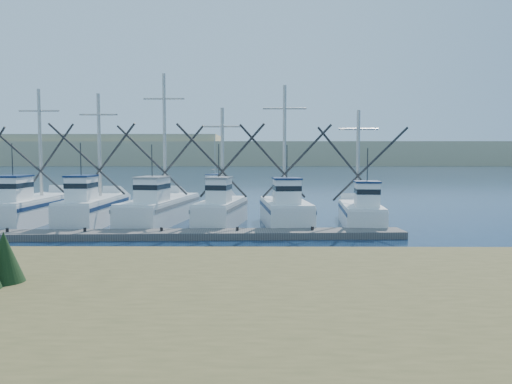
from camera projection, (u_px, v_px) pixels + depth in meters
ground at (313, 266)px, 19.61m from camera, size 500.00×500.00×0.00m
floating_dock at (143, 235)px, 26.25m from camera, size 27.77×3.12×0.37m
dune_ridge at (264, 154)px, 228.67m from camera, size 360.00×60.00×10.00m
trawler_fleet at (143, 210)px, 31.16m from camera, size 27.51×9.72×9.78m
sailboat_near at (284, 182)px, 73.30m from camera, size 2.19×5.86×8.10m
sailboat_far at (215, 177)px, 90.44m from camera, size 3.13×5.40×8.10m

